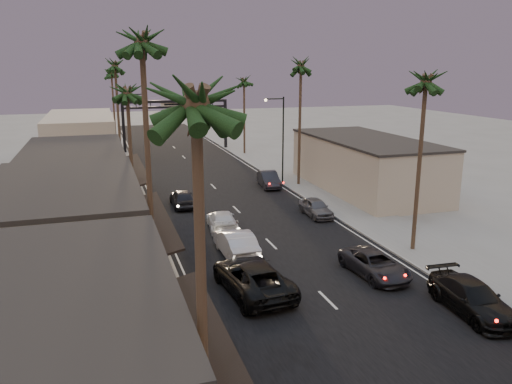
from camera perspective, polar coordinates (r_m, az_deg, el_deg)
ground at (r=45.64m, az=-3.24°, el=-1.03°), size 200.00×200.00×0.00m
road at (r=50.35m, az=-4.66°, el=0.39°), size 14.00×120.00×0.02m
sidewalk_left at (r=56.00m, az=-15.82°, el=1.35°), size 5.00×92.00×0.12m
sidewalk_right at (r=59.56m, az=2.75°, el=2.62°), size 5.00×92.00×0.12m
storefront_near at (r=17.45m, az=-23.20°, el=-18.69°), size 8.00×12.00×5.50m
storefront_mid at (r=30.21m, az=-20.89°, el=-4.46°), size 8.00×14.00×5.50m
storefront_far at (r=45.74m, az=-19.91°, el=1.40°), size 8.00×16.00×5.00m
storefront_dist at (r=68.33m, az=-19.35°, el=5.82°), size 8.00×20.00×6.00m
building_right at (r=50.29m, az=12.38°, el=3.00°), size 8.00×18.00×5.00m
arch at (r=73.79m, az=-9.19°, el=8.97°), size 15.20×0.40×7.27m
streetlight_right at (r=51.33m, az=2.82°, el=6.73°), size 2.13×0.30×9.00m
streetlight_left at (r=61.20m, az=-13.93°, el=7.53°), size 2.13×0.30×9.00m
palm_la at (r=11.94m, az=-6.94°, el=11.94°), size 3.20×3.20×13.20m
palm_lb at (r=24.87m, az=-12.99°, el=17.23°), size 3.20×3.20×15.20m
palm_lc at (r=38.81m, az=-14.57°, el=11.56°), size 3.20×3.20×12.20m
palm_ld at (r=57.77m, az=-15.85°, el=14.10°), size 3.20×3.20×14.20m
palm_ra at (r=33.04m, az=18.92°, el=12.60°), size 3.20×3.20×13.20m
palm_rb at (r=50.60m, az=5.17°, el=14.63°), size 3.20×3.20×14.20m
palm_rc at (r=69.51m, az=-1.38°, el=12.91°), size 3.20×3.20×12.20m
palm_far at (r=80.76m, az=-16.22°, el=13.23°), size 3.20×3.20×13.20m
oncoming_pickup at (r=27.23m, az=-0.41°, el=-9.69°), size 3.53×6.67×1.79m
oncoming_silver at (r=32.31m, az=-2.31°, el=-5.86°), size 1.89×5.25×1.72m
oncoming_white at (r=37.50m, az=-3.92°, el=-3.26°), size 2.55×5.15×1.44m
oncoming_dgrey at (r=44.04m, az=-8.42°, el=-0.68°), size 1.83×4.54×1.55m
curbside_near at (r=30.21m, az=13.42°, el=-8.03°), size 2.69×5.21×1.40m
curbside_black at (r=27.36m, az=23.48°, el=-11.05°), size 2.54×5.59×1.59m
curbside_grey at (r=41.11m, az=6.87°, el=-1.77°), size 1.72×4.25×1.45m
curbside_far at (r=50.82m, az=1.46°, el=1.47°), size 2.22×4.94×1.57m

